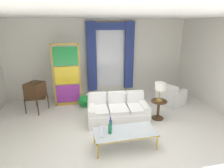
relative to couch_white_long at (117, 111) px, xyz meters
The scene contains 16 objects.
ground_plane 0.63m from the couch_white_long, 101.81° to the right, with size 16.00×16.00×0.00m, color white.
wall_rear 2.79m from the couch_white_long, 92.56° to the left, with size 8.00×0.12×3.00m, color white.
wall_right 3.74m from the couch_white_long, ahead, with size 0.12×7.00×3.00m, color white.
ceiling_slab 2.73m from the couch_white_long, 113.28° to the left, with size 8.00×7.60×0.04m, color white.
curtained_window 2.78m from the couch_white_long, 82.39° to the left, with size 2.00×0.17×2.70m.
couch_white_long is the anchor object (origin of this frame).
coffee_table 1.31m from the couch_white_long, 96.30° to the right, with size 1.47×0.66×0.41m.
bottle_blue_decanter 1.27m from the couch_white_long, 111.60° to the right, with size 0.06×0.06×0.34m.
bottle_crystal_tall 1.43m from the couch_white_long, 111.16° to the right, with size 0.08×0.08×0.32m.
bottle_amber_squat 1.62m from the couch_white_long, 117.10° to the right, with size 0.07×0.07×0.34m.
vintage_tv 2.78m from the couch_white_long, 153.79° to the left, with size 0.72×0.76×1.35m.
armchair_white 2.28m from the couch_white_long, 18.86° to the left, with size 1.09×1.08×0.80m.
stained_glass_divider 2.20m from the couch_white_long, 133.75° to the left, with size 0.95×0.05×2.20m.
peacock_figurine 1.40m from the couch_white_long, 129.18° to the left, with size 0.44×0.60×0.50m.
round_side_table 1.27m from the couch_white_long, ahead, with size 0.48×0.48×0.59m.
table_lamp_brass 1.46m from the couch_white_long, ahead, with size 0.32×0.32×0.57m.
Camera 1 is at (-1.19, -4.52, 2.83)m, focal length 30.57 mm.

